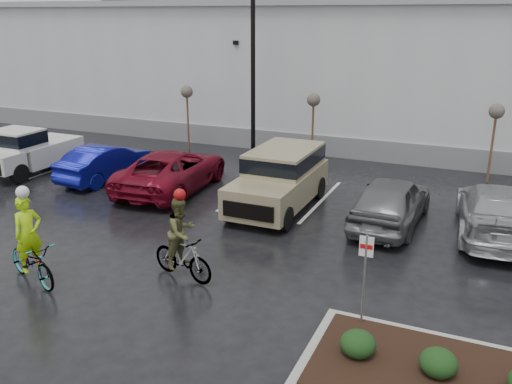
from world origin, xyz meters
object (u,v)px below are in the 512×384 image
at_px(lamppost, 253,34).
at_px(car_grey, 391,201).
at_px(sapling_east, 496,116).
at_px(cyclist_olive, 182,247).
at_px(sapling_mid, 313,104).
at_px(car_red, 172,170).
at_px(sapling_west, 187,95).
at_px(pickup_white, 34,148).
at_px(cyclist_hivis, 31,253).
at_px(car_blue, 107,162).
at_px(suv_tan, 278,181).
at_px(car_far_silver, 497,210).
at_px(fire_lane_sign, 365,270).

bearing_deg(lamppost, car_grey, -36.52).
bearing_deg(sapling_east, cyclist_olive, -119.64).
xyz_separation_m(sapling_mid, sapling_east, (7.50, 0.00, 0.00)).
xyz_separation_m(car_red, cyclist_olive, (4.21, -6.27, 0.08)).
distance_m(lamppost, cyclist_olive, 12.62).
distance_m(sapling_west, sapling_mid, 6.50).
xyz_separation_m(pickup_white, cyclist_hivis, (7.86, -8.03, -0.19)).
bearing_deg(car_red, car_blue, -6.98).
bearing_deg(suv_tan, car_grey, 0.66).
distance_m(car_far_silver, cyclist_olive, 9.72).
relative_size(sapling_west, fire_lane_sign, 1.45).
bearing_deg(sapling_mid, car_red, -121.61).
bearing_deg(lamppost, pickup_white, -148.96).
relative_size(suv_tan, car_grey, 1.07).
bearing_deg(sapling_east, lamppost, -174.29).
bearing_deg(cyclist_hivis, car_far_silver, -33.97).
bearing_deg(sapling_mid, car_blue, -139.75).
xyz_separation_m(suv_tan, cyclist_olive, (-0.32, -5.88, -0.15)).
bearing_deg(cyclist_hivis, fire_lane_sign, -62.86).
distance_m(lamppost, cyclist_hivis, 13.88).
xyz_separation_m(sapling_east, pickup_white, (-18.22, -5.95, -1.75)).
xyz_separation_m(car_blue, car_red, (3.24, -0.13, 0.06)).
distance_m(lamppost, car_grey, 10.22).
bearing_deg(pickup_white, car_grey, -1.47).
distance_m(car_blue, car_red, 3.25).
relative_size(car_blue, suv_tan, 0.87).
distance_m(fire_lane_sign, car_grey, 6.51).
xyz_separation_m(sapling_west, car_red, (2.81, -6.00, -1.93)).
bearing_deg(fire_lane_sign, car_grey, 95.14).
distance_m(sapling_east, suv_tan, 9.38).
xyz_separation_m(lamppost, car_red, (-1.19, -5.00, -4.89)).
bearing_deg(sapling_east, car_far_silver, -86.70).
bearing_deg(sapling_mid, pickup_white, -150.98).
bearing_deg(sapling_west, sapling_east, 0.00).
bearing_deg(car_grey, sapling_east, -110.67).
distance_m(sapling_east, cyclist_olive, 14.24).
bearing_deg(car_grey, sapling_mid, -50.37).
bearing_deg(lamppost, fire_lane_sign, -56.54).
height_order(sapling_mid, cyclist_hivis, sapling_mid).
xyz_separation_m(lamppost, fire_lane_sign, (7.80, -11.80, -4.28)).
bearing_deg(sapling_west, car_grey, -29.49).
bearing_deg(lamppost, sapling_east, 5.71).
xyz_separation_m(suv_tan, car_far_silver, (7.00, 0.51, -0.23)).
distance_m(sapling_west, car_red, 6.90).
bearing_deg(car_blue, sapling_mid, -134.07).
bearing_deg(sapling_east, cyclist_hivis, -126.55).
relative_size(sapling_west, car_blue, 0.72).
distance_m(pickup_white, car_blue, 3.80).
bearing_deg(car_far_silver, car_blue, -4.72).
height_order(car_blue, suv_tan, suv_tan).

